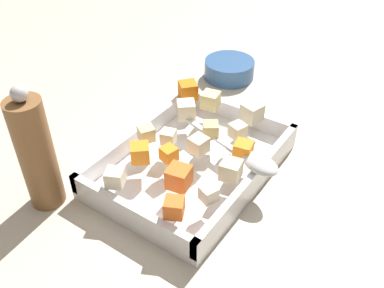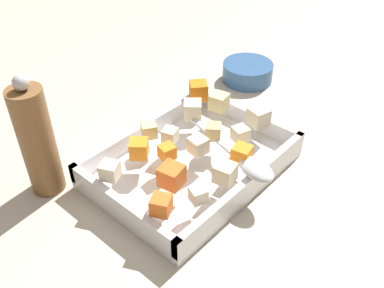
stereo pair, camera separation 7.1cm
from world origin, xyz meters
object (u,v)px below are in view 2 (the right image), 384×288
Objects in this scene: baking_dish at (192,164)px; serving_spoon at (250,165)px; small_prep_bowl at (248,72)px; pepper_mill at (37,141)px.

baking_dish is 0.11m from serving_spoon.
baking_dish reaches higher than small_prep_bowl.
small_prep_bowl is at bearing -39.58° from serving_spoon.
small_prep_bowl is (0.30, 0.22, -0.04)m from serving_spoon.
pepper_mill is 1.83× the size of small_prep_bowl.
baking_dish is 0.26m from pepper_mill.
pepper_mill is at bearing 141.25° from baking_dish.
serving_spoon is at bearing -50.41° from pepper_mill.
baking_dish is 1.56× the size of pepper_mill.
baking_dish is at bearing -38.75° from pepper_mill.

